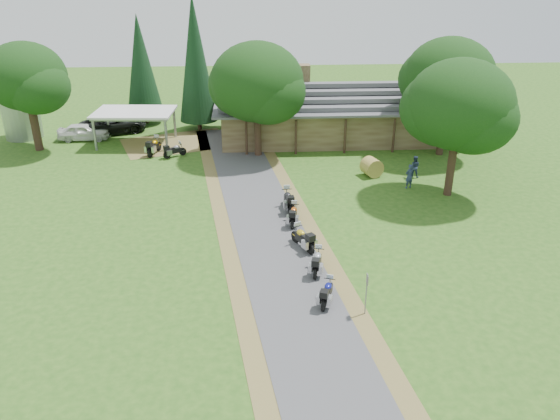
{
  "coord_description": "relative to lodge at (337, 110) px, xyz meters",
  "views": [
    {
      "loc": [
        -1.69,
        -22.74,
        14.59
      ],
      "look_at": [
        -0.1,
        5.22,
        1.6
      ],
      "focal_mm": 35.0,
      "sensor_mm": 36.0,
      "label": 1
    }
  ],
  "objects": [
    {
      "name": "oak_lodge_left",
      "position": [
        -7.07,
        -4.63,
        2.33
      ],
      "size": [
        7.2,
        7.2,
        9.55
      ],
      "primitive_type": null,
      "color": "black",
      "rests_on": "ground"
    },
    {
      "name": "silo",
      "position": [
        -27.75,
        1.36,
        0.74
      ],
      "size": [
        3.51,
        3.51,
        6.37
      ],
      "primitive_type": "cylinder",
      "rotation": [
        0.0,
        0.0,
        -0.13
      ],
      "color": "gray",
      "rests_on": "ground"
    },
    {
      "name": "motorcycle_row_a",
      "position": [
        -4.31,
        -25.65,
        -1.85
      ],
      "size": [
        1.13,
        1.83,
        1.19
      ],
      "primitive_type": null,
      "rotation": [
        0.0,
        0.0,
        1.22
      ],
      "color": "navy",
      "rests_on": "ground"
    },
    {
      "name": "driveway",
      "position": [
        -6.5,
        -20.0,
        -2.45
      ],
      "size": [
        51.95,
        51.95,
        0.0
      ],
      "primitive_type": "plane",
      "rotation": [
        0.0,
        0.0,
        0.14
      ],
      "color": "#48484B",
      "rests_on": "ground"
    },
    {
      "name": "oak_driveway",
      "position": [
        5.56,
        -13.47,
        2.53
      ],
      "size": [
        6.78,
        6.78,
        9.96
      ],
      "primitive_type": null,
      "color": "black",
      "rests_on": "ground"
    },
    {
      "name": "carport",
      "position": [
        -17.42,
        -0.96,
        -1.03
      ],
      "size": [
        6.85,
        4.81,
        2.85
      ],
      "primitive_type": null,
      "rotation": [
        0.0,
        0.0,
        -0.07
      ],
      "color": "silver",
      "rests_on": "ground"
    },
    {
      "name": "lodge",
      "position": [
        0.0,
        0.0,
        0.0
      ],
      "size": [
        21.4,
        9.4,
        4.9
      ],
      "primitive_type": null,
      "color": "brown",
      "rests_on": "ground"
    },
    {
      "name": "motorcycle_row_e",
      "position": [
        -5.38,
        -15.28,
        -1.74
      ],
      "size": [
        0.88,
        2.14,
        1.42
      ],
      "primitive_type": null,
      "rotation": [
        0.0,
        0.0,
        1.67
      ],
      "color": "black",
      "rests_on": "ground"
    },
    {
      "name": "motorcycle_row_d",
      "position": [
        -5.2,
        -17.29,
        -1.82
      ],
      "size": [
        0.91,
        1.93,
        1.27
      ],
      "primitive_type": null,
      "rotation": [
        0.0,
        0.0,
        1.4
      ],
      "color": "#B85113",
      "rests_on": "ground"
    },
    {
      "name": "motorcycle_carport_a",
      "position": [
        -15.51,
        -3.87,
        -1.72
      ],
      "size": [
        1.25,
        2.24,
        1.46
      ],
      "primitive_type": null,
      "rotation": [
        0.0,
        0.0,
        1.3
      ],
      "color": "#EAA500",
      "rests_on": "ground"
    },
    {
      "name": "oak_silo",
      "position": [
        -25.29,
        -2.24,
        2.45
      ],
      "size": [
        6.34,
        6.34,
        9.81
      ],
      "primitive_type": null,
      "color": "black",
      "rests_on": "ground"
    },
    {
      "name": "cedar_near",
      "position": [
        -12.38,
        3.04,
        3.52
      ],
      "size": [
        3.45,
        3.45,
        11.95
      ],
      "primitive_type": "cone",
      "color": "black",
      "rests_on": "ground"
    },
    {
      "name": "sign_post",
      "position": [
        -2.72,
        -26.67,
        -1.41
      ],
      "size": [
        0.37,
        0.06,
        2.08
      ],
      "primitive_type": null,
      "color": "gray",
      "rests_on": "ground"
    },
    {
      "name": "ground",
      "position": [
        -6.0,
        -24.0,
        -2.45
      ],
      "size": [
        120.0,
        120.0,
        0.0
      ],
      "primitive_type": "plane",
      "color": "#295417",
      "rests_on": "ground"
    },
    {
      "name": "car_white_sedan",
      "position": [
        -22.26,
        0.32,
        -1.53
      ],
      "size": [
        2.5,
        5.6,
        1.84
      ],
      "primitive_type": "imported",
      "rotation": [
        0.0,
        0.0,
        1.6
      ],
      "color": "white",
      "rests_on": "ground"
    },
    {
      "name": "person_a",
      "position": [
        3.22,
        -12.16,
        -1.43
      ],
      "size": [
        0.7,
        0.62,
        2.03
      ],
      "primitive_type": "imported",
      "rotation": [
        0.0,
        0.0,
        3.58
      ],
      "color": "navy",
      "rests_on": "ground"
    },
    {
      "name": "motorcycle_row_c",
      "position": [
        -4.94,
        -20.39,
        -1.78
      ],
      "size": [
        1.45,
        2.04,
        1.34
      ],
      "primitive_type": null,
      "rotation": [
        0.0,
        0.0,
        2.04
      ],
      "color": "gold",
      "rests_on": "ground"
    },
    {
      "name": "motorcycle_row_b",
      "position": [
        -4.45,
        -22.9,
        -1.82
      ],
      "size": [
        1.02,
        1.94,
        1.26
      ],
      "primitive_type": null,
      "rotation": [
        0.0,
        0.0,
        1.33
      ],
      "color": "#999BA1",
      "rests_on": "ground"
    },
    {
      "name": "motorcycle_carport_b",
      "position": [
        -13.77,
        -4.68,
        -1.84
      ],
      "size": [
        1.8,
        1.49,
        1.22
      ],
      "primitive_type": null,
      "rotation": [
        0.0,
        0.0,
        0.6
      ],
      "color": "slate",
      "rests_on": "ground"
    },
    {
      "name": "hay_bale",
      "position": [
        1.14,
        -9.7,
        -1.77
      ],
      "size": [
        1.66,
        1.59,
        1.35
      ],
      "primitive_type": "cylinder",
      "rotation": [
        1.57,
        0.0,
        0.31
      ],
      "color": "#A38B3C",
      "rests_on": "ground"
    },
    {
      "name": "cedar_far",
      "position": [
        -17.65,
        5.48,
        2.61
      ],
      "size": [
        3.45,
        3.45,
        10.12
      ],
      "primitive_type": "cone",
      "color": "black",
      "rests_on": "ground"
    },
    {
      "name": "car_dark_suv",
      "position": [
        -20.1,
        2.26,
        -1.24
      ],
      "size": [
        5.03,
        6.89,
        2.43
      ],
      "primitive_type": "imported",
      "rotation": [
        0.0,
        0.0,
        1.99
      ],
      "color": "black",
      "rests_on": "ground"
    },
    {
      "name": "oak_lodge_right",
      "position": [
        7.69,
        -5.26,
        2.66
      ],
      "size": [
        6.92,
        6.92,
        10.23
      ],
      "primitive_type": null,
      "color": "black",
      "rests_on": "ground"
    },
    {
      "name": "person_b",
      "position": [
        4.16,
        -10.14,
        -1.5
      ],
      "size": [
        0.64,
        0.55,
        1.9
      ],
      "primitive_type": "imported",
      "rotation": [
        0.0,
        0.0,
        2.8
      ],
      "color": "navy",
      "rests_on": "ground"
    }
  ]
}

